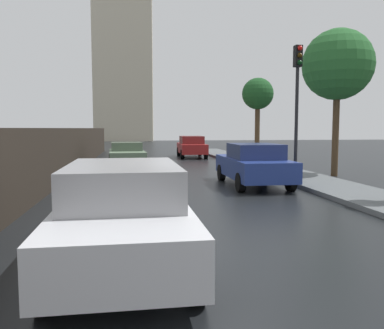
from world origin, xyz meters
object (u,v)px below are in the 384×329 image
(car_white_far_ahead, at_px, (124,212))
(traffic_light, at_px, (297,89))
(car_red_near_kerb, at_px, (192,146))
(car_green_behind_camera, at_px, (127,154))
(car_blue_mid_road, at_px, (253,164))
(street_tree_near, at_px, (258,95))
(street_tree_mid, at_px, (338,65))

(car_white_far_ahead, distance_m, traffic_light, 10.17)
(car_red_near_kerb, distance_m, car_green_behind_camera, 8.17)
(car_red_near_kerb, height_order, car_green_behind_camera, car_red_near_kerb)
(car_blue_mid_road, bearing_deg, traffic_light, 0.76)
(traffic_light, xyz_separation_m, street_tree_near, (2.60, 12.83, 0.84))
(car_green_behind_camera, distance_m, traffic_light, 9.86)
(car_red_near_kerb, bearing_deg, car_white_far_ahead, -99.34)
(car_white_far_ahead, height_order, car_green_behind_camera, car_white_far_ahead)
(traffic_light, distance_m, street_tree_near, 13.11)
(traffic_light, relative_size, street_tree_near, 0.88)
(car_blue_mid_road, bearing_deg, car_green_behind_camera, 123.20)
(car_white_far_ahead, height_order, street_tree_near, street_tree_near)
(car_red_near_kerb, height_order, traffic_light, traffic_light)
(car_red_near_kerb, bearing_deg, street_tree_near, -14.07)
(car_green_behind_camera, bearing_deg, street_tree_near, -150.40)
(car_blue_mid_road, xyz_separation_m, street_tree_near, (4.18, 12.83, 3.53))
(car_green_behind_camera, bearing_deg, street_tree_mid, 148.09)
(traffic_light, bearing_deg, street_tree_mid, 39.93)
(traffic_light, height_order, street_tree_mid, street_tree_mid)
(car_red_near_kerb, height_order, street_tree_mid, street_tree_mid)
(car_red_near_kerb, distance_m, traffic_light, 14.42)
(car_green_behind_camera, bearing_deg, car_red_near_kerb, -125.75)
(car_green_behind_camera, relative_size, traffic_light, 0.85)
(car_white_far_ahead, height_order, traffic_light, traffic_light)
(car_white_far_ahead, xyz_separation_m, car_green_behind_camera, (-0.21, 14.94, -0.09))
(car_blue_mid_road, height_order, car_white_far_ahead, car_white_far_ahead)
(car_red_near_kerb, bearing_deg, traffic_light, -81.22)
(car_red_near_kerb, relative_size, street_tree_near, 0.82)
(car_blue_mid_road, distance_m, traffic_light, 3.12)
(car_red_near_kerb, relative_size, car_white_far_ahead, 0.99)
(car_green_behind_camera, xyz_separation_m, street_tree_mid, (8.91, -4.88, 3.99))
(car_red_near_kerb, xyz_separation_m, car_blue_mid_road, (0.20, -14.06, -0.02))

